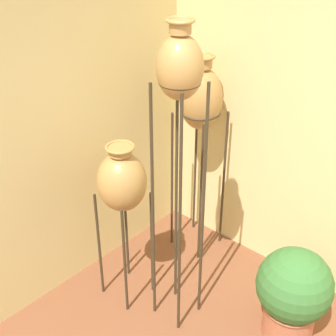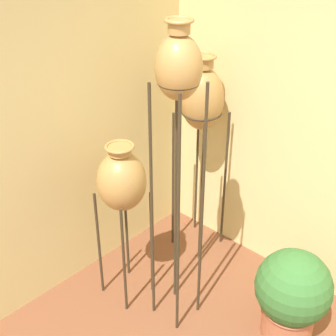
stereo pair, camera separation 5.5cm
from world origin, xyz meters
name	(u,v)px [view 1 (the left image)]	position (x,y,z in m)	size (l,w,h in m)	color
vase_stand_tall	(180,82)	(1.18, 1.27, 1.74)	(0.26, 0.26, 2.07)	#382D1E
vase_stand_medium	(201,101)	(1.88, 1.67, 1.31)	(0.32, 0.32, 1.66)	#382D1E
vase_stand_short	(122,183)	(1.08, 1.68, 0.97)	(0.33, 0.33, 1.24)	#382D1E
potted_plant	(293,292)	(1.55, 0.58, 0.37)	(0.50, 0.50, 0.68)	#B26647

